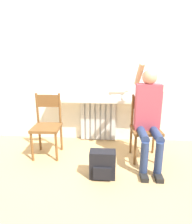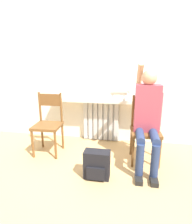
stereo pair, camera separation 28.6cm
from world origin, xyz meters
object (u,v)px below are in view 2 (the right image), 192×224
Objects in this scene: chair_left at (48,123)px; chair_right at (145,129)px; backpack at (97,165)px; cat at (120,92)px; person at (148,115)px.

chair_right is (1.49, -0.00, 0.00)m from chair_left.
chair_right is 0.89m from backpack.
cat is at bearing 126.43° from chair_right.
person is (0.00, -0.12, 0.25)m from chair_right.
chair_right is at bearing -50.16° from cat.
backpack is (-0.61, -0.45, -0.56)m from person.
chair_right is 1.96× the size of cat.
cat reaches higher than chair_left.
chair_right is 0.66× the size of person.
chair_left is at bearing -155.52° from cat.
person is 0.76m from cat.
person is at bearing -91.61° from chair_right.
person is at bearing -7.12° from chair_left.
cat is 1.35× the size of backpack.
chair_left is at bearing 147.16° from backpack.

